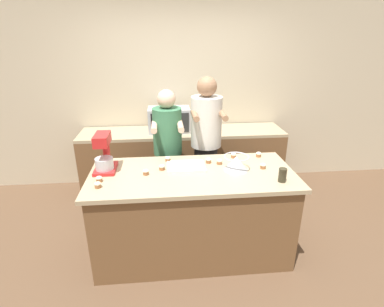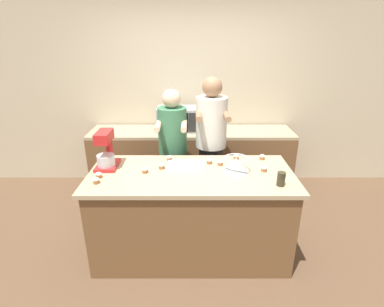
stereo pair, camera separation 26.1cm
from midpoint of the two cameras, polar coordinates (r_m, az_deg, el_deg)
name	(u,v)px [view 1 (the left image)]	position (r m, az deg, el deg)	size (l,w,h in m)	color
ground_plane	(192,249)	(3.34, -2.28, -17.79)	(16.00, 16.00, 0.00)	brown
back_wall	(181,92)	(4.39, -3.92, 11.51)	(10.00, 0.06, 2.70)	beige
island_counter	(192,213)	(3.07, -2.40, -11.28)	(1.95, 0.88, 0.90)	brown
back_counter	(183,160)	(4.31, -3.46, -1.29)	(2.80, 0.60, 0.88)	brown
person_left	(168,153)	(3.54, -6.70, 0.02)	(0.35, 0.51, 1.57)	#33384C
person_right	(206,146)	(3.53, 0.55, 1.34)	(0.37, 0.52, 1.70)	#232328
stand_mixer	(104,155)	(3.00, -18.82, -0.24)	(0.20, 0.30, 0.37)	red
mixing_bowl	(236,163)	(2.90, 5.87, -1.78)	(0.24, 0.24, 0.14)	#BCBCC1
baking_tray	(186,166)	(2.95, -3.69, -2.45)	(0.37, 0.26, 0.04)	silver
microwave_oven	(169,120)	(4.11, -6.22, 6.39)	(0.56, 0.33, 0.33)	#B7B7BC
drinking_glass	(282,175)	(2.75, 14.27, -4.06)	(0.07, 0.07, 0.13)	#332D1E
cupcake_0	(162,167)	(2.93, -8.32, -2.66)	(0.06, 0.06, 0.06)	#9E6038
cupcake_1	(146,172)	(2.85, -11.41, -3.56)	(0.06, 0.06, 0.06)	#9E6038
cupcake_2	(98,185)	(2.74, -20.18, -5.67)	(0.06, 0.06, 0.06)	#9E6038
cupcake_3	(233,155)	(3.20, 5.61, -0.37)	(0.06, 0.06, 0.06)	#9E6038
cupcake_4	(263,166)	(2.98, 10.96, -2.37)	(0.06, 0.06, 0.06)	#9E6038
cupcake_5	(168,159)	(3.11, -7.03, -1.07)	(0.06, 0.06, 0.06)	#9E6038
cupcake_6	(208,160)	(3.05, 0.72, -1.38)	(0.06, 0.06, 0.06)	#9E6038
cupcake_7	(259,154)	(3.26, 10.35, -0.21)	(0.06, 0.06, 0.06)	#9E6038
cupcake_8	(219,162)	(3.03, 2.79, -1.60)	(0.06, 0.06, 0.06)	#9E6038
cupcake_9	(99,179)	(2.84, -19.86, -4.64)	(0.06, 0.06, 0.06)	#9E6038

